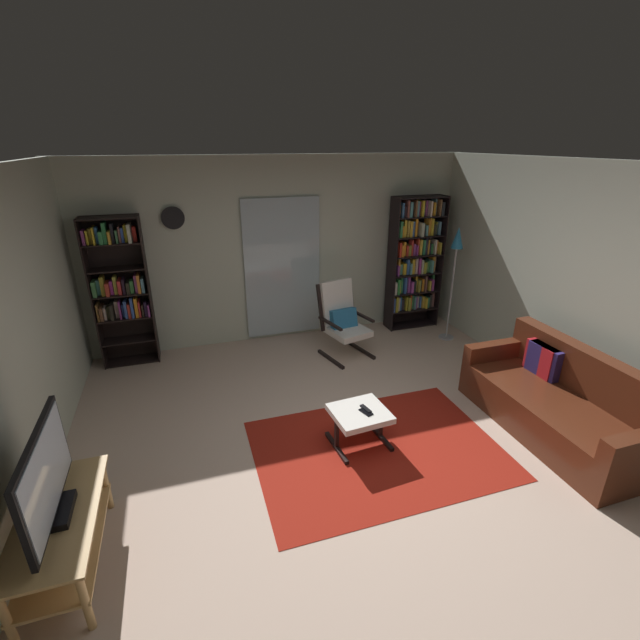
{
  "coord_description": "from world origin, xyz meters",
  "views": [
    {
      "loc": [
        -1.36,
        -3.14,
        2.77
      ],
      "look_at": [
        -0.01,
        1.03,
        0.97
      ],
      "focal_mm": 24.63,
      "sensor_mm": 36.0,
      "label": 1
    }
  ],
  "objects_px": {
    "tv_stand": "(62,532)",
    "bookshelf_near_sofa": "(414,259)",
    "wall_clock": "(173,218)",
    "bookshelf_near_tv": "(120,286)",
    "lounge_armchair": "(342,318)",
    "television": "(46,479)",
    "cell_phone": "(366,412)",
    "tv_remote": "(366,409)",
    "leather_sofa": "(558,403)",
    "floor_lamp_by_shelf": "(456,253)",
    "ottoman": "(360,417)"
  },
  "relations": [
    {
      "from": "television",
      "to": "bookshelf_near_sofa",
      "type": "bearing_deg",
      "value": 35.98
    },
    {
      "from": "bookshelf_near_tv",
      "to": "bookshelf_near_sofa",
      "type": "xyz_separation_m",
      "value": [
        4.15,
        -0.04,
        0.03
      ]
    },
    {
      "from": "television",
      "to": "floor_lamp_by_shelf",
      "type": "bearing_deg",
      "value": 28.6
    },
    {
      "from": "bookshelf_near_sofa",
      "to": "lounge_armchair",
      "type": "xyz_separation_m",
      "value": [
        -1.38,
        -0.62,
        -0.55
      ]
    },
    {
      "from": "ottoman",
      "to": "cell_phone",
      "type": "height_order",
      "value": "cell_phone"
    },
    {
      "from": "tv_remote",
      "to": "leather_sofa",
      "type": "bearing_deg",
      "value": -24.14
    },
    {
      "from": "cell_phone",
      "to": "floor_lamp_by_shelf",
      "type": "distance_m",
      "value": 3.06
    },
    {
      "from": "leather_sofa",
      "to": "tv_remote",
      "type": "relative_size",
      "value": 13.39
    },
    {
      "from": "lounge_armchair",
      "to": "ottoman",
      "type": "relative_size",
      "value": 1.84
    },
    {
      "from": "tv_remote",
      "to": "wall_clock",
      "type": "distance_m",
      "value": 3.46
    },
    {
      "from": "wall_clock",
      "to": "bookshelf_near_sofa",
      "type": "bearing_deg",
      "value": -3.16
    },
    {
      "from": "television",
      "to": "cell_phone",
      "type": "bearing_deg",
      "value": 13.38
    },
    {
      "from": "bookshelf_near_sofa",
      "to": "ottoman",
      "type": "bearing_deg",
      "value": -127.22
    },
    {
      "from": "lounge_armchair",
      "to": "wall_clock",
      "type": "relative_size",
      "value": 3.53
    },
    {
      "from": "cell_phone",
      "to": "wall_clock",
      "type": "height_order",
      "value": "wall_clock"
    },
    {
      "from": "television",
      "to": "bookshelf_near_tv",
      "type": "height_order",
      "value": "bookshelf_near_tv"
    },
    {
      "from": "tv_stand",
      "to": "tv_remote",
      "type": "distance_m",
      "value": 2.57
    },
    {
      "from": "ottoman",
      "to": "wall_clock",
      "type": "distance_m",
      "value": 3.46
    },
    {
      "from": "tv_remote",
      "to": "floor_lamp_by_shelf",
      "type": "relative_size",
      "value": 0.09
    },
    {
      "from": "leather_sofa",
      "to": "floor_lamp_by_shelf",
      "type": "height_order",
      "value": "floor_lamp_by_shelf"
    },
    {
      "from": "tv_remote",
      "to": "floor_lamp_by_shelf",
      "type": "xyz_separation_m",
      "value": [
        2.16,
        1.9,
        0.92
      ]
    },
    {
      "from": "tv_stand",
      "to": "television",
      "type": "relative_size",
      "value": 1.13
    },
    {
      "from": "bookshelf_near_sofa",
      "to": "cell_phone",
      "type": "distance_m",
      "value": 3.26
    },
    {
      "from": "bookshelf_near_tv",
      "to": "ottoman",
      "type": "distance_m",
      "value": 3.48
    },
    {
      "from": "tv_stand",
      "to": "tv_remote",
      "type": "height_order",
      "value": "tv_stand"
    },
    {
      "from": "ottoman",
      "to": "bookshelf_near_sofa",
      "type": "bearing_deg",
      "value": 52.78
    },
    {
      "from": "lounge_armchair",
      "to": "bookshelf_near_sofa",
      "type": "bearing_deg",
      "value": 24.04
    },
    {
      "from": "bookshelf_near_tv",
      "to": "tv_stand",
      "type": "bearing_deg",
      "value": -93.67
    },
    {
      "from": "tv_stand",
      "to": "lounge_armchair",
      "type": "bearing_deg",
      "value": 40.48
    },
    {
      "from": "cell_phone",
      "to": "wall_clock",
      "type": "xyz_separation_m",
      "value": [
        -1.54,
        2.76,
        1.47
      ]
    },
    {
      "from": "tv_stand",
      "to": "ottoman",
      "type": "height_order",
      "value": "tv_stand"
    },
    {
      "from": "bookshelf_near_tv",
      "to": "bookshelf_near_sofa",
      "type": "distance_m",
      "value": 4.15
    },
    {
      "from": "lounge_armchair",
      "to": "wall_clock",
      "type": "xyz_separation_m",
      "value": [
        -2.03,
        0.81,
        1.32
      ]
    },
    {
      "from": "lounge_armchair",
      "to": "tv_remote",
      "type": "xyz_separation_m",
      "value": [
        -0.48,
        -1.91,
        -0.15
      ]
    },
    {
      "from": "tv_stand",
      "to": "television",
      "type": "distance_m",
      "value": 0.46
    },
    {
      "from": "tv_stand",
      "to": "leather_sofa",
      "type": "bearing_deg",
      "value": 3.04
    },
    {
      "from": "tv_stand",
      "to": "lounge_armchair",
      "type": "relative_size",
      "value": 1.08
    },
    {
      "from": "bookshelf_near_sofa",
      "to": "tv_stand",
      "type": "bearing_deg",
      "value": -144.09
    },
    {
      "from": "tv_stand",
      "to": "bookshelf_near_sofa",
      "type": "relative_size",
      "value": 0.55
    },
    {
      "from": "tv_stand",
      "to": "wall_clock",
      "type": "height_order",
      "value": "wall_clock"
    },
    {
      "from": "television",
      "to": "lounge_armchair",
      "type": "xyz_separation_m",
      "value": [
        2.97,
        2.54,
        -0.24
      ]
    },
    {
      "from": "television",
      "to": "leather_sofa",
      "type": "height_order",
      "value": "television"
    },
    {
      "from": "lounge_armchair",
      "to": "bookshelf_near_tv",
      "type": "bearing_deg",
      "value": 166.66
    },
    {
      "from": "leather_sofa",
      "to": "tv_remote",
      "type": "height_order",
      "value": "leather_sofa"
    },
    {
      "from": "lounge_armchair",
      "to": "wall_clock",
      "type": "distance_m",
      "value": 2.55
    },
    {
      "from": "tv_remote",
      "to": "floor_lamp_by_shelf",
      "type": "distance_m",
      "value": 3.02
    },
    {
      "from": "bookshelf_near_sofa",
      "to": "tv_remote",
      "type": "height_order",
      "value": "bookshelf_near_sofa"
    },
    {
      "from": "tv_stand",
      "to": "cell_phone",
      "type": "distance_m",
      "value": 2.55
    },
    {
      "from": "bookshelf_near_tv",
      "to": "bookshelf_near_sofa",
      "type": "height_order",
      "value": "bookshelf_near_sofa"
    },
    {
      "from": "bookshelf_near_tv",
      "to": "lounge_armchair",
      "type": "height_order",
      "value": "bookshelf_near_tv"
    }
  ]
}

